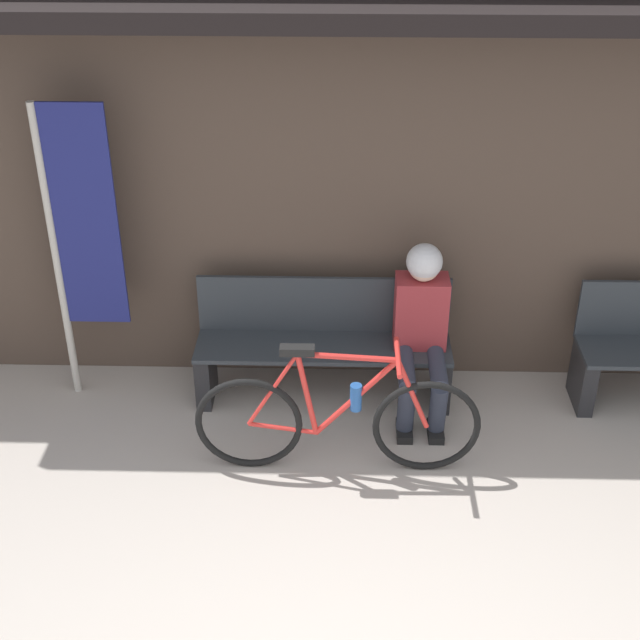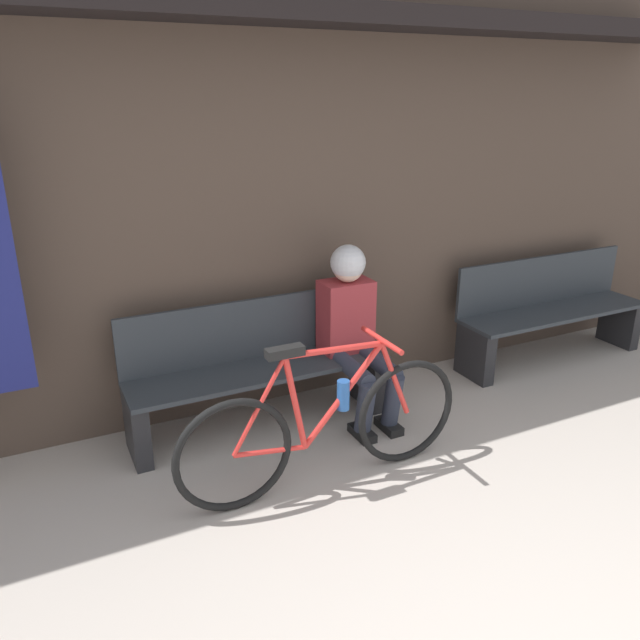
% 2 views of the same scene
% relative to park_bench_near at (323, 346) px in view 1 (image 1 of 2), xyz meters
% --- Properties ---
extents(storefront_wall, '(12.00, 0.56, 3.20)m').
position_rel_park_bench_near_xyz_m(storefront_wall, '(0.17, 0.34, 1.27)').
color(storefront_wall, '#4C3D33').
rests_on(storefront_wall, ground_plane).
extents(park_bench_near, '(1.68, 0.42, 0.83)m').
position_rel_park_bench_near_xyz_m(park_bench_near, '(0.00, 0.00, 0.00)').
color(park_bench_near, '#2D3338').
rests_on(park_bench_near, ground_plane).
extents(bicycle, '(1.70, 0.40, 0.87)m').
position_rel_park_bench_near_xyz_m(bicycle, '(0.10, -0.78, -0.03)').
color(bicycle, black).
rests_on(bicycle, ground_plane).
extents(person_seated, '(0.34, 0.65, 1.16)m').
position_rel_park_bench_near_xyz_m(person_seated, '(0.63, -0.12, 0.27)').
color(person_seated, '#2D3342').
rests_on(person_seated, ground_plane).
extents(banner_pole, '(0.45, 0.05, 2.03)m').
position_rel_park_bench_near_xyz_m(banner_pole, '(-1.54, -0.00, 0.82)').
color(banner_pole, '#B7B2A8').
rests_on(banner_pole, ground_plane).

